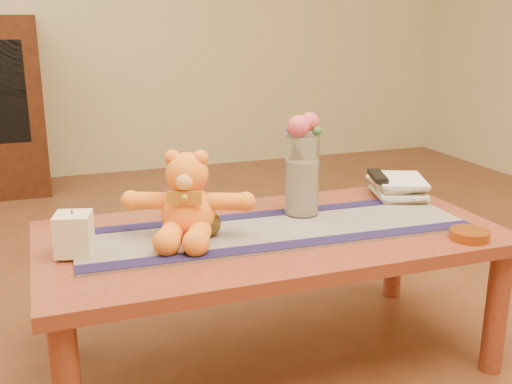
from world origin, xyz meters
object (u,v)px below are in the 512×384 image
object	(u,v)px
bronze_ball	(209,224)
amber_dish	(469,235)
glass_vase	(302,176)
teddy_bear	(188,196)
pillar_candle	(74,234)
book_bottom	(376,195)
tv_remote	(378,176)

from	to	relation	value
bronze_ball	amber_dish	world-z (taller)	bronze_ball
glass_vase	teddy_bear	bearing A→B (deg)	-168.53
pillar_candle	bronze_ball	world-z (taller)	pillar_candle
pillar_candle	amber_dish	bearing A→B (deg)	-13.26
glass_vase	book_bottom	size ratio (longest dim) A/B	1.17
bronze_ball	tv_remote	size ratio (longest dim) A/B	0.46
glass_vase	amber_dish	size ratio (longest dim) A/B	2.22
glass_vase	bronze_ball	size ratio (longest dim) A/B	3.50
teddy_bear	book_bottom	bearing A→B (deg)	36.11
glass_vase	tv_remote	bearing A→B (deg)	15.00
amber_dish	pillar_candle	bearing A→B (deg)	166.74
glass_vase	bronze_ball	xyz separation A→B (m)	(-0.34, -0.10, -0.09)
tv_remote	amber_dish	xyz separation A→B (m)	(0.04, -0.46, -0.07)
pillar_candle	glass_vase	world-z (taller)	glass_vase
book_bottom	teddy_bear	bearing A→B (deg)	-150.25
teddy_bear	tv_remote	world-z (taller)	teddy_bear
pillar_candle	tv_remote	xyz separation A→B (m)	(1.07, 0.20, 0.02)
glass_vase	book_bottom	xyz separation A→B (m)	(0.34, 0.10, -0.13)
teddy_bear	pillar_candle	world-z (taller)	teddy_bear
glass_vase	bronze_ball	bearing A→B (deg)	-164.17
bronze_ball	amber_dish	distance (m)	0.77
teddy_bear	bronze_ball	xyz separation A→B (m)	(0.06, -0.02, -0.09)
pillar_candle	bronze_ball	bearing A→B (deg)	1.83
amber_dish	tv_remote	bearing A→B (deg)	94.92
bronze_ball	teddy_bear	bearing A→B (deg)	163.78
glass_vase	tv_remote	size ratio (longest dim) A/B	1.62
glass_vase	tv_remote	xyz separation A→B (m)	(0.34, 0.09, -0.05)
bronze_ball	tv_remote	distance (m)	0.71
book_bottom	amber_dish	bearing A→B (deg)	-69.56
bronze_ball	book_bottom	size ratio (longest dim) A/B	0.33
pillar_candle	book_bottom	bearing A→B (deg)	11.10
book_bottom	glass_vase	bearing A→B (deg)	-147.67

